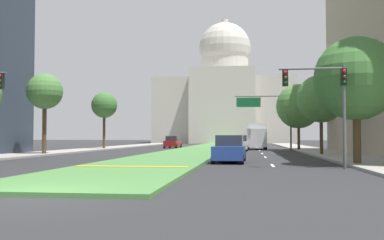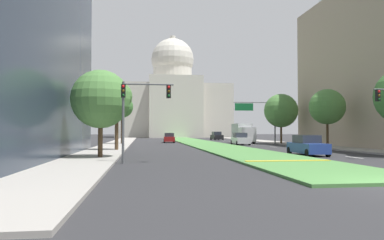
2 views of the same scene
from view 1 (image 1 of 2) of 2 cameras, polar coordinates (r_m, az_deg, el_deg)
ground_plane at (r=61.85m, az=2.00°, el=-3.66°), size 260.00×260.00×0.00m
grass_median at (r=56.82m, az=1.54°, el=-3.72°), size 6.21×91.00×0.14m
median_curb_nose at (r=21.48m, az=-7.97°, el=-6.05°), size 5.58×0.50×0.04m
lane_dashes_right at (r=47.86m, az=8.90°, el=-4.07°), size 0.16×48.19×0.01m
sidewalk_left at (r=54.71m, az=-12.62°, el=-3.73°), size 4.00×91.00×0.15m
sidewalk_right at (r=52.00m, az=15.32°, el=-3.79°), size 4.00×91.00×0.15m
capitol_building at (r=111.84m, az=4.30°, el=2.74°), size 34.24×24.83×31.89m
traffic_light_near_right at (r=22.91m, az=17.20°, el=3.37°), size 3.34×0.35×5.20m
overhead_guide_sign at (r=51.29m, az=10.02°, el=1.30°), size 6.53×0.20×6.50m
street_tree_right_near at (r=25.89m, az=20.67°, el=5.05°), size 4.63×4.63×7.15m
street_tree_left_mid at (r=39.97m, az=-18.70°, el=3.49°), size 3.11×3.11×7.10m
street_tree_right_mid at (r=38.31m, az=16.51°, el=2.68°), size 4.07×4.07×6.85m
street_tree_left_far at (r=56.06m, az=-11.40°, el=1.88°), size 3.25×3.25×7.21m
street_tree_right_far at (r=51.32m, az=13.75°, el=1.75°), size 5.07×5.07×7.61m
sedan_lead_stopped at (r=27.46m, az=4.94°, el=-3.88°), size 2.01×4.73×1.70m
sedan_midblock at (r=49.49m, az=6.21°, el=-3.08°), size 2.00×4.37×1.75m
sedan_distant at (r=61.26m, az=-2.53°, el=-2.94°), size 2.03×4.21×1.67m
sedan_far_horizon at (r=75.96m, az=8.05°, el=-2.72°), size 2.20×4.39×1.81m
box_truck_delivery at (r=55.23m, az=8.43°, el=-2.08°), size 2.40×6.40×3.20m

